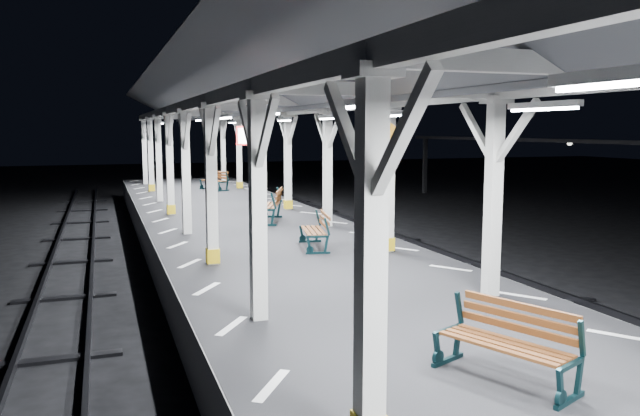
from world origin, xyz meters
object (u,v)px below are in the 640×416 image
bench_far (272,204)px  bench_extra (216,180)px  bench_near (509,340)px  bench_mid (317,229)px

bench_far → bench_extra: size_ratio=1.14×
bench_far → bench_extra: bearing=110.5°
bench_far → bench_extra: (0.13, 10.46, -0.06)m
bench_near → bench_mid: 8.07m
bench_far → bench_extra: bench_far is taller
bench_near → bench_mid: (0.53, 8.06, -0.01)m
bench_near → bench_mid: bench_near is taller
bench_near → bench_far: bench_far is taller
bench_far → bench_extra: 10.46m
bench_mid → bench_far: 4.42m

